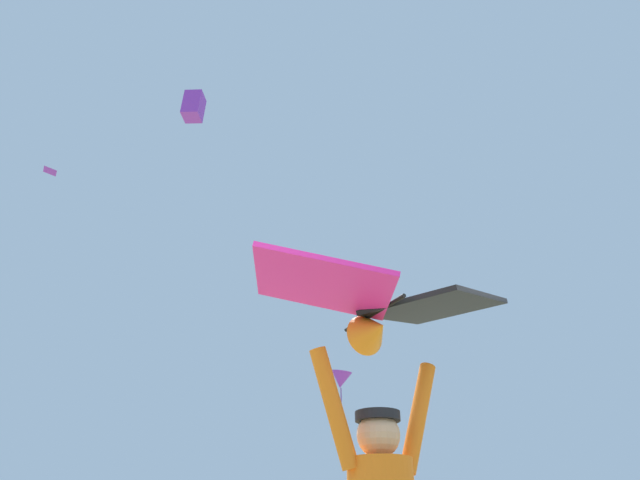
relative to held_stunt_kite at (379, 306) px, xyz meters
The scene contains 4 objects.
held_stunt_kite is the anchor object (origin of this frame).
distant_kite_purple_high_right 35.07m from the held_stunt_kite, 70.73° to the left, with size 1.83×1.92×3.06m.
distant_kite_purple_high_left 21.23m from the held_stunt_kite, 91.71° to the left, with size 0.97×0.92×1.15m.
distant_kite_purple_low_left 33.16m from the held_stunt_kite, 104.54° to the left, with size 0.95×0.95×0.24m.
Camera 1 is at (-1.27, -3.25, 0.95)m, focal length 33.58 mm.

